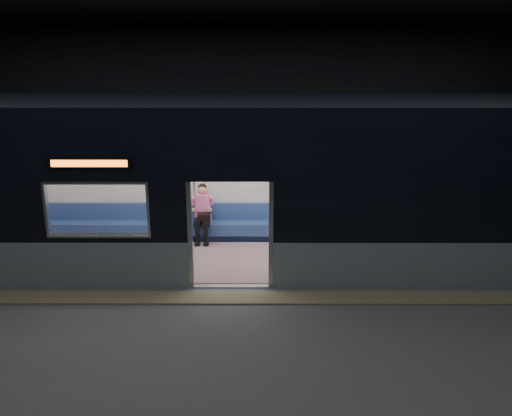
{
  "coord_description": "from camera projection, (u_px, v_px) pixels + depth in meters",
  "views": [
    {
      "loc": [
        0.49,
        -8.3,
        4.34
      ],
      "look_at": [
        0.46,
        2.3,
        1.18
      ],
      "focal_mm": 38.0,
      "sensor_mm": 36.0,
      "label": 1
    }
  ],
  "objects": [
    {
      "name": "station_floor",
      "position": [
        228.0,
        313.0,
        9.2
      ],
      "size": [
        24.0,
        14.0,
        0.01
      ],
      "primitive_type": "cube",
      "color": "#47494C",
      "rests_on": "ground"
    },
    {
      "name": "station_envelope",
      "position": [
        225.0,
        94.0,
        8.15
      ],
      "size": [
        24.0,
        14.0,
        5.0
      ],
      "color": "black",
      "rests_on": "station_floor"
    },
    {
      "name": "tactile_strip",
      "position": [
        230.0,
        298.0,
        9.72
      ],
      "size": [
        22.8,
        0.5,
        0.03
      ],
      "primitive_type": "cube",
      "color": "#8C7F59",
      "rests_on": "station_floor"
    },
    {
      "name": "metro_car",
      "position": [
        233.0,
        174.0,
        11.11
      ],
      "size": [
        18.0,
        3.04,
        3.35
      ],
      "color": "gray",
      "rests_on": "station_floor"
    },
    {
      "name": "passenger",
      "position": [
        203.0,
        209.0,
        12.38
      ],
      "size": [
        0.38,
        0.65,
        1.33
      ],
      "rotation": [
        0.0,
        0.0,
        0.02
      ],
      "color": "black",
      "rests_on": "metro_car"
    },
    {
      "name": "handbag",
      "position": [
        204.0,
        216.0,
        12.2
      ],
      "size": [
        0.32,
        0.28,
        0.14
      ],
      "primitive_type": "cube",
      "rotation": [
        0.0,
        0.0,
        -0.14
      ],
      "color": "black",
      "rests_on": "passenger"
    },
    {
      "name": "transit_map",
      "position": [
        393.0,
        177.0,
        12.47
      ],
      "size": [
        0.95,
        0.03,
        0.62
      ],
      "primitive_type": "cube",
      "color": "white",
      "rests_on": "metro_car"
    }
  ]
}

